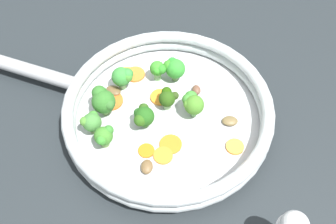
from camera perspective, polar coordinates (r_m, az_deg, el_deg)
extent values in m
plane|color=black|center=(0.73, 0.00, -1.42)|extent=(4.00, 4.00, 0.00)
cylinder|color=#B2B5B7|center=(0.72, 0.00, -1.06)|extent=(0.35, 0.35, 0.02)
torus|color=#ACB5B7|center=(0.71, 0.00, -0.20)|extent=(0.37, 0.37, 0.02)
torus|color=#ACB5B7|center=(0.69, 0.00, 0.86)|extent=(0.37, 0.37, 0.02)
cylinder|color=#999B9E|center=(0.81, -19.33, 5.66)|extent=(0.21, 0.12, 0.03)
sphere|color=#B2B9BC|center=(0.78, -10.38, 5.18)|extent=(0.01, 0.01, 0.01)
sphere|color=#B0B3B7|center=(0.74, -13.10, 0.79)|extent=(0.01, 0.01, 0.01)
cylinder|color=orange|center=(0.68, 0.39, -4.71)|extent=(0.05, 0.05, 0.00)
cylinder|color=orange|center=(0.74, -1.18, 2.17)|extent=(0.05, 0.05, 0.01)
cylinder|color=orange|center=(0.68, -3.16, -5.63)|extent=(0.03, 0.03, 0.00)
cylinder|color=orange|center=(0.69, 9.68, -4.99)|extent=(0.03, 0.03, 0.01)
cylinder|color=orange|center=(0.67, -0.72, -6.34)|extent=(0.04, 0.04, 0.00)
cylinder|color=orange|center=(0.74, -8.22, 1.62)|extent=(0.04, 0.04, 0.00)
cylinder|color=orange|center=(0.78, -4.79, 5.48)|extent=(0.05, 0.05, 0.00)
cylinder|color=orange|center=(0.78, -6.07, 5.51)|extent=(0.05, 0.05, 0.00)
cylinder|color=#62854C|center=(0.77, 1.05, 5.28)|extent=(0.01, 0.01, 0.02)
sphere|color=#2E872B|center=(0.75, 1.07, 6.28)|extent=(0.04, 0.04, 0.04)
sphere|color=#317E22|center=(0.75, 0.09, 6.75)|extent=(0.02, 0.02, 0.02)
sphere|color=#258E29|center=(0.75, 0.63, 7.25)|extent=(0.02, 0.02, 0.02)
cylinder|color=#709A4D|center=(0.69, -9.16, -4.25)|extent=(0.02, 0.02, 0.02)
sphere|color=#377426|center=(0.67, -9.35, -3.46)|extent=(0.03, 0.03, 0.03)
sphere|color=#327C28|center=(0.66, -9.68, -4.05)|extent=(0.02, 0.02, 0.02)
sphere|color=#2F7028|center=(0.67, -8.62, -2.63)|extent=(0.02, 0.02, 0.02)
cylinder|color=#5C8F47|center=(0.70, -3.37, -1.48)|extent=(0.01, 0.01, 0.02)
sphere|color=#1F5217|center=(0.69, -3.44, -0.64)|extent=(0.04, 0.04, 0.04)
sphere|color=#22521D|center=(0.69, -4.33, -0.11)|extent=(0.02, 0.02, 0.02)
sphere|color=#284B15|center=(0.69, -3.54, 0.43)|extent=(0.02, 0.02, 0.02)
sphere|color=#285515|center=(0.68, -4.08, -1.17)|extent=(0.02, 0.02, 0.02)
cylinder|color=#6C9E5D|center=(0.77, -1.54, 5.41)|extent=(0.01, 0.01, 0.02)
sphere|color=#348826|center=(0.75, -1.57, 6.35)|extent=(0.03, 0.03, 0.03)
sphere|color=#2B8123|center=(0.74, -0.95, 6.23)|extent=(0.02, 0.02, 0.02)
sphere|color=#319025|center=(0.74, -1.64, 5.96)|extent=(0.01, 0.01, 0.01)
cylinder|color=#6C904C|center=(0.72, -9.09, 0.41)|extent=(0.01, 0.01, 0.02)
sphere|color=#2C6624|center=(0.71, -9.32, 1.48)|extent=(0.04, 0.04, 0.04)
sphere|color=#2C6524|center=(0.71, -9.95, 2.74)|extent=(0.03, 0.03, 0.03)
sphere|color=#2E6226|center=(0.69, -8.53, 1.07)|extent=(0.02, 0.02, 0.02)
sphere|color=#23681D|center=(0.71, -9.66, 2.79)|extent=(0.02, 0.02, 0.02)
cylinder|color=#7D9858|center=(0.70, -10.75, -2.30)|extent=(0.01, 0.01, 0.02)
sphere|color=#3C7533|center=(0.69, -10.98, -1.47)|extent=(0.03, 0.03, 0.03)
sphere|color=#43782C|center=(0.68, -12.03, -1.33)|extent=(0.02, 0.02, 0.02)
sphere|color=#377C2C|center=(0.69, -10.79, -0.52)|extent=(0.02, 0.02, 0.02)
cylinder|color=#85A96F|center=(0.72, 0.25, 1.17)|extent=(0.02, 0.02, 0.02)
sphere|color=#244711|center=(0.71, 0.26, 1.97)|extent=(0.03, 0.03, 0.03)
sphere|color=#293D16|center=(0.71, 1.00, 2.39)|extent=(0.01, 0.01, 0.01)
sphere|color=#204609|center=(0.71, -0.01, 2.93)|extent=(0.02, 0.02, 0.02)
cylinder|color=#6BA15D|center=(0.71, 3.69, 0.26)|extent=(0.01, 0.01, 0.02)
sphere|color=#407824|center=(0.70, 3.78, 1.26)|extent=(0.04, 0.04, 0.04)
sphere|color=#467F28|center=(0.69, 3.02, 0.87)|extent=(0.02, 0.02, 0.02)
sphere|color=#37802C|center=(0.70, 3.35, 2.19)|extent=(0.02, 0.02, 0.02)
sphere|color=#3A7B2D|center=(0.70, 2.90, 1.84)|extent=(0.02, 0.02, 0.02)
cylinder|color=#85AF6D|center=(0.76, -6.65, 4.09)|extent=(0.01, 0.01, 0.02)
sphere|color=#337E33|center=(0.74, -6.80, 5.11)|extent=(0.04, 0.04, 0.04)
sphere|color=#397D2A|center=(0.73, -5.90, 5.12)|extent=(0.02, 0.02, 0.02)
sphere|color=#357D2D|center=(0.74, -5.88, 5.53)|extent=(0.02, 0.02, 0.02)
sphere|color=#347E36|center=(0.73, -5.86, 5.49)|extent=(0.02, 0.02, 0.02)
ellipsoid|color=brown|center=(0.71, 8.97, -1.29)|extent=(0.03, 0.02, 0.01)
ellipsoid|color=brown|center=(0.75, 4.14, 3.24)|extent=(0.02, 0.02, 0.01)
ellipsoid|color=brown|center=(0.66, -3.09, -7.94)|extent=(0.02, 0.03, 0.01)
ellipsoid|color=brown|center=(0.75, -7.92, 3.10)|extent=(0.04, 0.04, 0.01)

